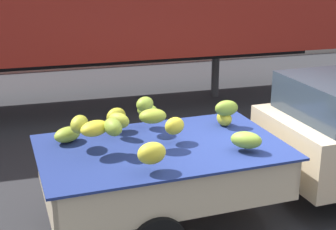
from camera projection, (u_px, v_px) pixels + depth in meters
ground at (255, 215)px, 6.61m from camera, size 220.00×220.00×0.00m
curb_strip at (116, 61)px, 15.28m from camera, size 80.00×0.80×0.16m
pickup_truck at (305, 141)px, 6.74m from camera, size 5.28×2.04×1.70m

